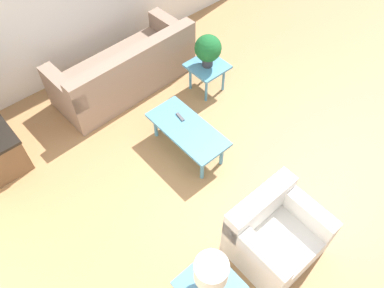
# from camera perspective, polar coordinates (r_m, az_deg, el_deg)

# --- Properties ---
(ground_plane) EXTENTS (14.00, 14.00, 0.00)m
(ground_plane) POSITION_cam_1_polar(r_m,az_deg,el_deg) (4.95, 5.90, -3.59)
(ground_plane) COLOR #A87A4C
(sofa) EXTENTS (0.96, 2.20, 0.85)m
(sofa) POSITION_cam_1_polar(r_m,az_deg,el_deg) (5.83, -10.04, 10.92)
(sofa) COLOR gray
(sofa) RESTS_ON ground_plane
(armchair) EXTENTS (0.80, 0.89, 0.81)m
(armchair) POSITION_cam_1_polar(r_m,az_deg,el_deg) (4.19, 12.34, -13.36)
(armchair) COLOR silver
(armchair) RESTS_ON ground_plane
(coffee_table) EXTENTS (1.13, 0.52, 0.43)m
(coffee_table) POSITION_cam_1_polar(r_m,az_deg,el_deg) (4.82, -0.70, 2.03)
(coffee_table) COLOR teal
(coffee_table) RESTS_ON ground_plane
(side_table_plant) EXTENTS (0.53, 0.53, 0.47)m
(side_table_plant) POSITION_cam_1_polar(r_m,az_deg,el_deg) (5.65, 2.34, 11.37)
(side_table_plant) COLOR teal
(side_table_plant) RESTS_ON ground_plane
(side_table_lamp) EXTENTS (0.53, 0.53, 0.47)m
(side_table_lamp) POSITION_cam_1_polar(r_m,az_deg,el_deg) (3.82, 2.67, -20.97)
(side_table_lamp) COLOR teal
(side_table_lamp) RESTS_ON ground_plane
(potted_plant) EXTENTS (0.39, 0.39, 0.50)m
(potted_plant) POSITION_cam_1_polar(r_m,az_deg,el_deg) (5.43, 2.46, 14.27)
(potted_plant) COLOR #333338
(potted_plant) RESTS_ON side_table_plant
(table_lamp) EXTENTS (0.31, 0.31, 0.49)m
(table_lamp) POSITION_cam_1_polar(r_m,az_deg,el_deg) (3.44, 2.92, -18.96)
(table_lamp) COLOR red
(table_lamp) RESTS_ON side_table_lamp
(remote_control) EXTENTS (0.16, 0.06, 0.02)m
(remote_control) POSITION_cam_1_polar(r_m,az_deg,el_deg) (4.90, -1.81, 4.16)
(remote_control) COLOR #4C4C51
(remote_control) RESTS_ON coffee_table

